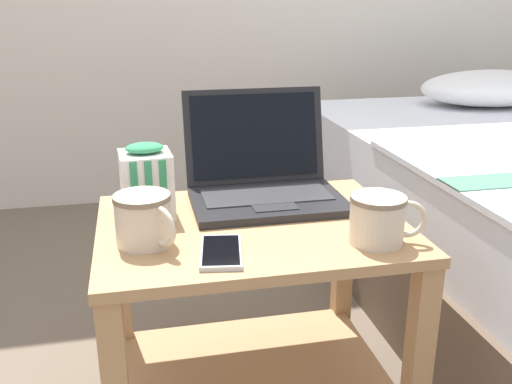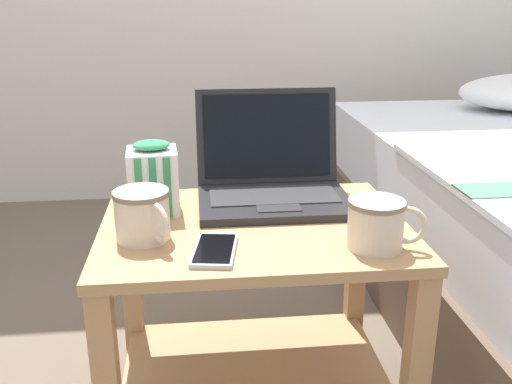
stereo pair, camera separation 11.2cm
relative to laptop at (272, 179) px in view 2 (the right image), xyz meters
The scene contains 6 objects.
bedside_table 0.27m from the laptop, 111.30° to the right, with size 0.63×0.48×0.49m.
laptop is the anchor object (origin of this frame).
mug_front_left 0.34m from the laptop, 143.57° to the right, with size 0.11×0.14×0.10m.
mug_front_right 0.33m from the laptop, 61.33° to the right, with size 0.14×0.11×0.09m.
snack_bag 0.27m from the laptop, 168.87° to the right, with size 0.11×0.11×0.16m.
cell_phone 0.32m from the laptop, 117.04° to the right, with size 0.10×0.15×0.01m.
Camera 2 is at (-0.11, -1.09, 0.94)m, focal length 40.00 mm.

